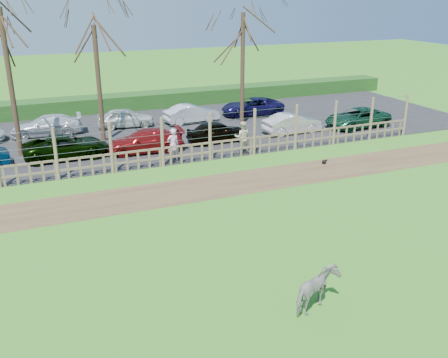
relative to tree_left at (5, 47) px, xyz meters
name	(u,v)px	position (x,y,z in m)	size (l,w,h in m)	color
ground	(225,234)	(6.50, -12.50, -5.62)	(120.00, 120.00, 0.00)	#59A22E
dirt_strip	(186,191)	(6.50, -8.00, -5.61)	(34.00, 2.80, 0.01)	brown
asphalt	(134,134)	(6.50, 2.00, -5.60)	(44.00, 13.00, 0.04)	#232326
hedge	(112,103)	(6.50, 9.00, -5.07)	(46.00, 2.00, 1.10)	#1E4716
fence	(163,151)	(6.50, -4.50, -4.81)	(30.16, 0.16, 2.50)	brown
tree_left	(5,47)	(0.00, 0.00, 0.00)	(4.80, 4.80, 7.88)	#3D2B1E
tree_mid	(96,56)	(4.50, 1.00, -0.75)	(4.80, 4.80, 6.83)	#3D2B1E
tree_right	(243,42)	(13.50, 1.50, -0.37)	(4.80, 4.80, 7.35)	#3D2B1E
zebra	(317,291)	(7.06, -17.66, -5.01)	(0.65, 1.44, 1.21)	gray
visitor_a	(173,145)	(7.17, -4.04, -4.71)	(0.63, 0.41, 1.72)	#EDB3DE
visitor_b	(242,137)	(11.01, -4.05, -4.71)	(0.84, 0.65, 1.72)	beige
crow	(324,162)	(14.12, -7.24, -5.50)	(0.29, 0.21, 0.24)	black
car_2	(66,147)	(2.22, -1.36, -4.98)	(1.99, 4.32, 1.20)	black
car_3	(145,141)	(6.24, -1.87, -4.98)	(1.68, 4.13, 1.20)	maroon
car_4	(218,132)	(10.56, -1.61, -4.98)	(1.42, 3.52, 1.20)	black
car_5	(292,123)	(15.50, -1.53, -4.98)	(1.27, 3.64, 1.20)	silver
car_6	(357,118)	(20.05, -1.89, -4.98)	(1.99, 4.32, 1.20)	#14462A
car_9	(46,126)	(1.59, 3.61, -4.98)	(1.68, 4.13, 1.20)	silver
car_10	(126,118)	(6.39, 3.76, -4.98)	(1.42, 3.52, 1.20)	white
car_11	(191,114)	(10.65, 3.26, -4.98)	(1.27, 3.64, 1.20)	silver
car_12	(252,107)	(15.26, 3.63, -4.98)	(1.99, 4.32, 1.20)	#120F3C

